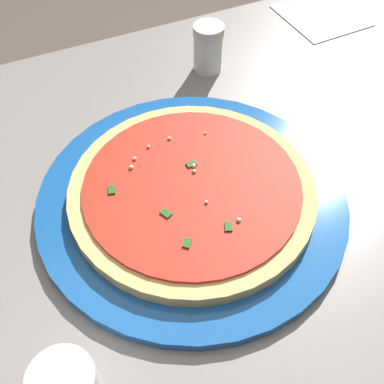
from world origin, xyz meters
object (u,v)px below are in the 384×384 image
(pizza, at_px, (192,190))
(napkin_folded_right, at_px, (321,16))
(parmesan_shaker, at_px, (208,48))
(serving_plate, at_px, (192,199))

(pizza, distance_m, napkin_folded_right, 0.48)
(napkin_folded_right, xyz_separation_m, parmesan_shaker, (0.25, 0.06, 0.04))
(serving_plate, distance_m, parmesan_shaker, 0.27)
(serving_plate, bearing_deg, napkin_folded_right, -143.13)
(serving_plate, xyz_separation_m, pizza, (0.00, -0.00, 0.02))
(parmesan_shaker, bearing_deg, serving_plate, 60.05)
(napkin_folded_right, distance_m, parmesan_shaker, 0.26)
(napkin_folded_right, height_order, parmesan_shaker, parmesan_shaker)
(pizza, relative_size, napkin_folded_right, 2.11)
(pizza, height_order, parmesan_shaker, parmesan_shaker)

